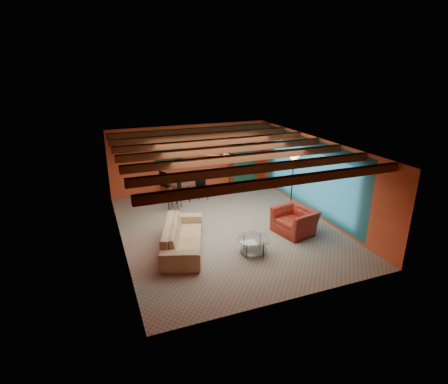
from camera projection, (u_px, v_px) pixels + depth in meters
name	position (u px, v px, depth m)	size (l,w,h in m)	color
room	(225.00, 156.00, 10.85)	(6.52, 8.01, 2.71)	gray
sofa	(183.00, 236.00, 10.11)	(2.66, 1.04, 0.78)	tan
armchair	(295.00, 221.00, 11.09)	(1.20, 1.05, 0.78)	maroon
coffee_table	(254.00, 246.00, 9.91)	(0.92, 0.92, 0.47)	white
dining_table	(181.00, 188.00, 13.59)	(2.06, 2.06, 1.07)	silver
armoire	(242.00, 165.00, 15.25)	(1.01, 0.49, 1.77)	brown
floor_lamp	(292.00, 184.00, 12.46)	(0.42, 0.42, 2.07)	black
ceiling_fan	(226.00, 156.00, 10.75)	(1.50, 1.50, 0.44)	#472614
painting	(168.00, 153.00, 14.16)	(1.05, 0.03, 0.65)	black
potted_plant	(243.00, 139.00, 14.87)	(0.44, 0.38, 0.49)	#26661E
vase	(181.00, 172.00, 13.37)	(0.19, 0.19, 0.20)	orange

